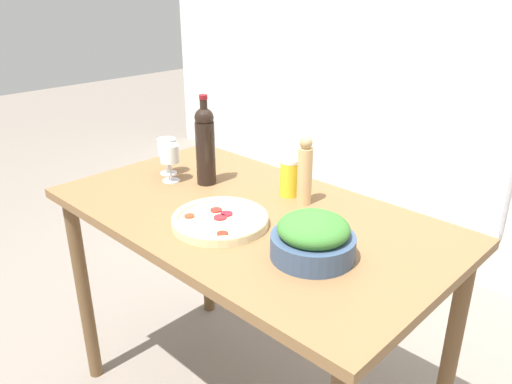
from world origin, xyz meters
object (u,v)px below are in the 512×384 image
wine_glass_near (170,156)px  salt_canister (290,177)px  wine_bottle (205,144)px  salad_bowl (313,238)px  homemade_pizza (220,220)px  pepper_mill (305,172)px  wine_glass_far (167,149)px

wine_glass_near → salt_canister: bearing=27.1°
wine_bottle → salt_canister: (0.31, 0.13, -0.09)m
salad_bowl → homemade_pizza: salad_bowl is taller
pepper_mill → salt_canister: pepper_mill is taller
wine_glass_near → wine_bottle: bearing=35.8°
wine_bottle → wine_glass_near: bearing=-144.2°
homemade_pizza → salad_bowl: bearing=7.8°
wine_glass_far → homemade_pizza: (0.50, -0.17, -0.09)m
homemade_pizza → wine_bottle: bearing=146.0°
pepper_mill → salt_canister: size_ratio=1.75×
wine_bottle → wine_glass_near: 0.15m
wine_glass_near → wine_glass_far: same height
wine_bottle → homemade_pizza: bearing=-34.0°
wine_bottle → homemade_pizza: wine_bottle is taller
wine_glass_far → salad_bowl: wine_glass_far is taller
pepper_mill → salt_canister: bearing=167.5°
wine_glass_far → pepper_mill: bearing=14.9°
wine_glass_near → pepper_mill: 0.55m
wine_glass_near → salt_canister: wine_glass_near is taller
wine_bottle → pepper_mill: size_ratio=1.41×
wine_glass_near → homemade_pizza: (0.42, -0.12, -0.09)m
wine_glass_near → homemade_pizza: wine_glass_near is taller
pepper_mill → salad_bowl: size_ratio=1.01×
pepper_mill → salad_bowl: bearing=-47.2°
wine_bottle → pepper_mill: wine_bottle is taller
wine_glass_near → salad_bowl: wine_glass_near is taller
salad_bowl → homemade_pizza: (-0.34, -0.05, -0.04)m
wine_glass_far → pepper_mill: (0.58, 0.16, 0.01)m
pepper_mill → salt_canister: 0.10m
wine_bottle → salt_canister: size_ratio=2.48×
salad_bowl → salt_canister: size_ratio=1.74×
wine_glass_far → pepper_mill: size_ratio=0.60×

